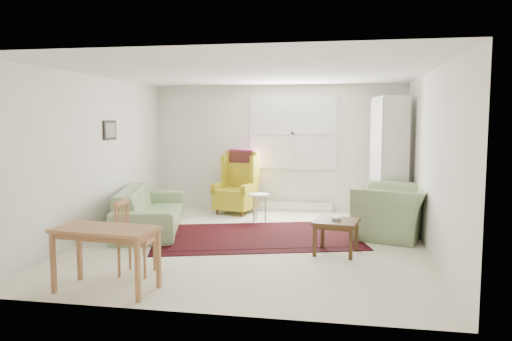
% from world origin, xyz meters
% --- Properties ---
extents(room, '(5.04, 5.54, 2.51)m').
position_xyz_m(room, '(0.02, 0.21, 1.26)').
color(room, silver).
rests_on(room, ground).
extents(rug, '(3.55, 2.79, 0.03)m').
position_xyz_m(rug, '(-0.02, 0.36, 0.02)').
color(rug, black).
rests_on(rug, ground).
extents(sofa, '(1.52, 2.55, 0.96)m').
position_xyz_m(sofa, '(-1.83, 0.57, 0.48)').
color(sofa, '#7C9966').
rests_on(sofa, ground).
extents(armchair, '(1.38, 1.49, 0.96)m').
position_xyz_m(armchair, '(2.10, 0.76, 0.48)').
color(armchair, '#7C9966').
rests_on(armchair, ground).
extents(wingback_chair, '(0.86, 0.89, 1.23)m').
position_xyz_m(wingback_chair, '(-0.76, 2.21, 0.61)').
color(wingback_chair, '#B1A01B').
rests_on(wingback_chair, ground).
extents(coffee_table, '(0.66, 0.66, 0.47)m').
position_xyz_m(coffee_table, '(1.24, -0.39, 0.23)').
color(coffee_table, '#422814').
rests_on(coffee_table, ground).
extents(stool, '(0.38, 0.38, 0.50)m').
position_xyz_m(stool, '(-0.19, 1.59, 0.25)').
color(stool, white).
rests_on(stool, ground).
extents(cabinet, '(0.61, 0.96, 2.22)m').
position_xyz_m(cabinet, '(2.10, 1.94, 1.11)').
color(cabinet, silver).
rests_on(cabinet, ground).
extents(desk, '(1.13, 0.64, 0.69)m').
position_xyz_m(desk, '(-1.15, -2.31, 0.34)').
color(desk, '#A97244').
rests_on(desk, ground).
extents(desk_chair, '(0.39, 0.39, 0.88)m').
position_xyz_m(desk_chair, '(-1.07, -1.72, 0.44)').
color(desk_chair, '#A97244').
rests_on(desk_chair, ground).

